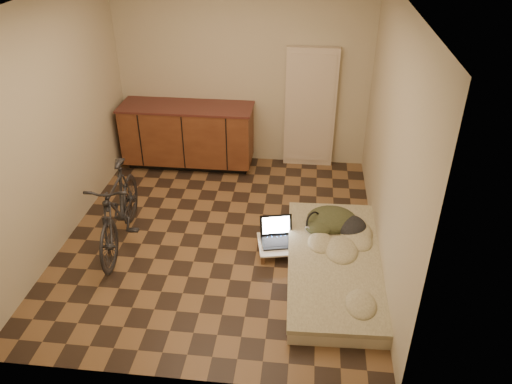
# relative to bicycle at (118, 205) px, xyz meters

# --- Properties ---
(room_shell) EXTENTS (3.50, 4.00, 2.60)m
(room_shell) POSITION_rel_bicycle_xyz_m (1.08, 0.25, 0.79)
(room_shell) COLOR brown
(room_shell) RESTS_ON ground
(cabinets) EXTENTS (1.84, 0.62, 0.91)m
(cabinets) POSITION_rel_bicycle_xyz_m (0.33, 1.95, -0.04)
(cabinets) COLOR black
(cabinets) RESTS_ON ground
(appliance_panel) EXTENTS (0.70, 0.10, 1.70)m
(appliance_panel) POSITION_rel_bicycle_xyz_m (2.03, 2.19, 0.34)
(appliance_panel) COLOR beige
(appliance_panel) RESTS_ON ground
(bicycle) EXTENTS (0.60, 1.60, 1.01)m
(bicycle) POSITION_rel_bicycle_xyz_m (0.00, 0.00, 0.00)
(bicycle) COLOR black
(bicycle) RESTS_ON ground
(futon) EXTENTS (1.08, 2.12, 0.18)m
(futon) POSITION_rel_bicycle_xyz_m (2.38, -0.25, -0.42)
(futon) COLOR beige
(futon) RESTS_ON ground
(clothing_pile) EXTENTS (0.62, 0.52, 0.24)m
(clothing_pile) POSITION_rel_bicycle_xyz_m (2.39, 0.35, -0.21)
(clothing_pile) COLOR #333720
(clothing_pile) RESTS_ON futon
(headphones) EXTENTS (0.35, 0.36, 0.18)m
(headphones) POSITION_rel_bicycle_xyz_m (2.13, 0.27, -0.24)
(headphones) COLOR black
(headphones) RESTS_ON futon
(lap_desk) EXTENTS (0.76, 0.57, 0.11)m
(lap_desk) POSITION_rel_bicycle_xyz_m (1.88, 0.05, -0.41)
(lap_desk) COLOR brown
(lap_desk) RESTS_ON ground
(laptop) EXTENTS (0.42, 0.40, 0.25)m
(laptop) POSITION_rel_bicycle_xyz_m (1.74, 0.08, -0.34)
(laptop) COLOR black
(laptop) RESTS_ON lap_desk
(mouse) EXTENTS (0.07, 0.10, 0.03)m
(mouse) POSITION_rel_bicycle_xyz_m (2.09, 0.10, -0.38)
(mouse) COLOR silver
(mouse) RESTS_ON lap_desk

